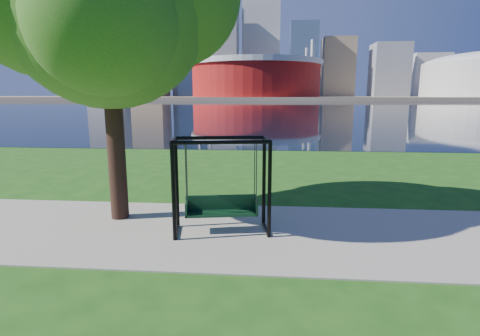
# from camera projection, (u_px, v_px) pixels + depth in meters

# --- Properties ---
(ground) EXTENTS (900.00, 900.00, 0.00)m
(ground) POSITION_uv_depth(u_px,v_px,m) (229.00, 225.00, 8.73)
(ground) COLOR #1E5114
(ground) RESTS_ON ground
(path) EXTENTS (120.00, 4.00, 0.03)m
(path) POSITION_uv_depth(u_px,v_px,m) (226.00, 232.00, 8.24)
(path) COLOR #9E937F
(path) RESTS_ON ground
(river) EXTENTS (900.00, 180.00, 0.02)m
(river) POSITION_uv_depth(u_px,v_px,m) (269.00, 106.00, 108.47)
(river) COLOR black
(river) RESTS_ON ground
(far_bank) EXTENTS (900.00, 228.00, 2.00)m
(far_bank) POSITION_uv_depth(u_px,v_px,m) (272.00, 98.00, 307.77)
(far_bank) COLOR #937F60
(far_bank) RESTS_ON ground
(stadium) EXTENTS (83.00, 83.00, 32.00)m
(stadium) POSITION_uv_depth(u_px,v_px,m) (256.00, 77.00, 236.66)
(stadium) COLOR maroon
(stadium) RESTS_ON far_bank
(skyline) EXTENTS (392.00, 66.00, 96.50)m
(skyline) POSITION_uv_depth(u_px,v_px,m) (267.00, 55.00, 314.56)
(skyline) COLOR gray
(skyline) RESTS_ON far_bank
(swing) EXTENTS (2.16, 1.21, 2.09)m
(swing) POSITION_uv_depth(u_px,v_px,m) (221.00, 188.00, 8.04)
(swing) COLOR black
(swing) RESTS_ON ground
(park_tree) EXTENTS (5.86, 5.29, 7.27)m
(park_tree) POSITION_uv_depth(u_px,v_px,m) (105.00, 0.00, 8.27)
(park_tree) COLOR black
(park_tree) RESTS_ON ground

